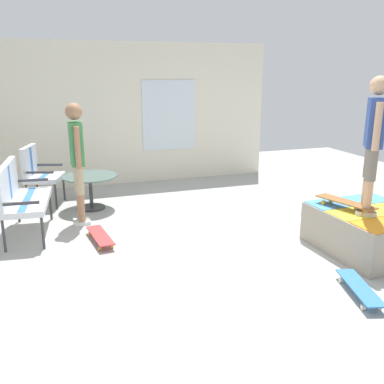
% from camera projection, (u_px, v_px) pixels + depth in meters
% --- Properties ---
extents(ground_plane, '(12.00, 12.00, 0.10)m').
position_uv_depth(ground_plane, '(216.00, 251.00, 5.63)').
color(ground_plane, '#A8A8A3').
extents(house_facade, '(0.23, 6.00, 2.78)m').
position_uv_depth(house_facade, '(124.00, 114.00, 8.56)').
color(house_facade, silver).
rests_on(house_facade, ground_plane).
extents(skate_ramp, '(1.39, 1.97, 0.54)m').
position_uv_depth(skate_ramp, '(373.00, 230.00, 5.48)').
color(skate_ramp, gray).
rests_on(skate_ramp, ground_plane).
extents(patio_bench, '(1.30, 0.67, 1.02)m').
position_uv_depth(patio_bench, '(18.00, 193.00, 5.89)').
color(patio_bench, '#38383D').
rests_on(patio_bench, ground_plane).
extents(patio_chair_near_house, '(0.75, 0.70, 1.02)m').
position_uv_depth(patio_chair_near_house, '(37.00, 170.00, 7.24)').
color(patio_chair_near_house, '#38383D').
rests_on(patio_chair_near_house, ground_plane).
extents(patio_table, '(0.90, 0.90, 0.57)m').
position_uv_depth(patio_table, '(91.00, 185.00, 7.10)').
color(patio_table, '#38383D').
rests_on(patio_table, ground_plane).
extents(person_watching, '(0.48, 0.25, 1.80)m').
position_uv_depth(person_watching, '(77.00, 154.00, 6.24)').
color(person_watching, silver).
rests_on(person_watching, ground_plane).
extents(person_skater, '(0.41, 0.35, 1.64)m').
position_uv_depth(person_skater, '(374.00, 136.00, 5.02)').
color(person_skater, silver).
rests_on(person_skater, skate_ramp).
extents(skateboard_by_bench, '(0.82, 0.30, 0.10)m').
position_uv_depth(skateboard_by_bench, '(100.00, 236.00, 5.78)').
color(skateboard_by_bench, '#B23838').
rests_on(skateboard_by_bench, ground_plane).
extents(skateboard_spare, '(0.82, 0.41, 0.10)m').
position_uv_depth(skateboard_spare, '(359.00, 288.00, 4.40)').
color(skateboard_spare, '#3372B2').
rests_on(skateboard_spare, ground_plane).
extents(skateboard_on_ramp, '(0.82, 0.42, 0.10)m').
position_uv_depth(skateboard_on_ramp, '(346.00, 203.00, 5.43)').
color(skateboard_on_ramp, brown).
rests_on(skateboard_on_ramp, skate_ramp).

